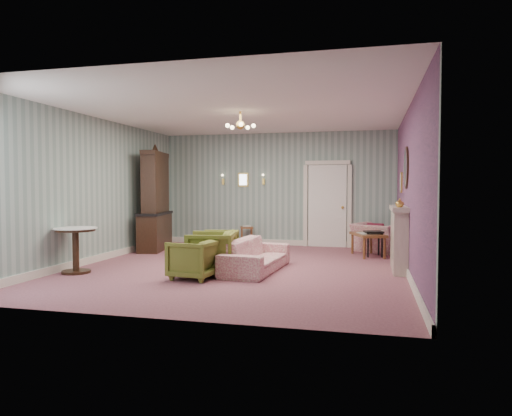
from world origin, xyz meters
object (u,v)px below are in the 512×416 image
(wingback_chair, at_px, (378,233))
(olive_chair_b, at_px, (211,250))
(sofa_chintz, at_px, (256,250))
(side_table_black, at_px, (373,244))
(olive_chair_a, at_px, (194,257))
(dresser, at_px, (155,198))
(olive_chair_c, at_px, (219,245))
(fireplace, at_px, (399,238))
(pedestal_table, at_px, (76,250))
(coffee_table, at_px, (368,245))

(wingback_chair, bearing_deg, olive_chair_b, 80.91)
(sofa_chintz, bearing_deg, side_table_black, -38.24)
(olive_chair_a, height_order, wingback_chair, wingback_chair)
(olive_chair_a, distance_m, dresser, 3.89)
(olive_chair_b, distance_m, dresser, 3.56)
(dresser, bearing_deg, olive_chair_c, -46.16)
(olive_chair_b, bearing_deg, dresser, -148.44)
(olive_chair_a, height_order, fireplace, fireplace)
(side_table_black, distance_m, pedestal_table, 6.00)
(dresser, relative_size, fireplace, 1.77)
(olive_chair_c, bearing_deg, fireplace, 81.08)
(sofa_chintz, height_order, fireplace, fireplace)
(wingback_chair, height_order, fireplace, fireplace)
(olive_chair_b, relative_size, side_table_black, 1.46)
(dresser, xyz_separation_m, coffee_table, (4.96, 0.17, -0.99))
(coffee_table, distance_m, side_table_black, 0.13)
(olive_chair_b, relative_size, fireplace, 0.58)
(olive_chair_b, height_order, coffee_table, olive_chair_b)
(wingback_chair, bearing_deg, olive_chair_a, 83.61)
(olive_chair_c, bearing_deg, pedestal_table, -62.32)
(wingback_chair, xyz_separation_m, pedestal_table, (-5.17, -4.03, -0.04))
(olive_chair_a, bearing_deg, pedestal_table, -82.31)
(dresser, distance_m, coffee_table, 5.06)
(sofa_chintz, relative_size, coffee_table, 2.00)
(olive_chair_b, bearing_deg, olive_chair_a, -23.05)
(side_table_black, bearing_deg, olive_chair_a, -132.02)
(sofa_chintz, bearing_deg, coffee_table, -35.82)
(wingback_chair, bearing_deg, olive_chair_c, 68.55)
(sofa_chintz, height_order, pedestal_table, pedestal_table)
(fireplace, height_order, pedestal_table, fireplace)
(coffee_table, bearing_deg, wingback_chair, 74.39)
(olive_chair_b, xyz_separation_m, coffee_table, (2.65, 2.74, -0.15))
(sofa_chintz, distance_m, coffee_table, 3.02)
(pedestal_table, bearing_deg, olive_chair_c, 37.16)
(pedestal_table, bearing_deg, olive_chair_a, 0.12)
(side_table_black, bearing_deg, fireplace, -74.60)
(olive_chair_a, height_order, dresser, dresser)
(olive_chair_c, bearing_deg, sofa_chintz, 45.36)
(dresser, bearing_deg, wingback_chair, -0.40)
(olive_chair_c, height_order, pedestal_table, pedestal_table)
(olive_chair_c, bearing_deg, olive_chair_a, -6.18)
(fireplace, bearing_deg, olive_chair_c, -179.44)
(wingback_chair, distance_m, coffee_table, 0.82)
(coffee_table, xyz_separation_m, side_table_black, (0.12, -0.06, 0.03))
(fireplace, relative_size, pedestal_table, 1.74)
(sofa_chintz, height_order, side_table_black, sofa_chintz)
(dresser, bearing_deg, fireplace, -25.56)
(coffee_table, bearing_deg, olive_chair_c, -149.69)
(olive_chair_b, distance_m, wingback_chair, 4.53)
(olive_chair_b, relative_size, wingback_chair, 0.80)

